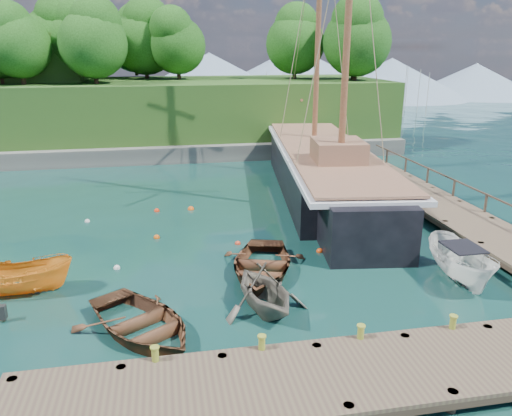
{
  "coord_description": "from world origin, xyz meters",
  "views": [
    {
      "loc": [
        -3.46,
        -17.24,
        8.87
      ],
      "look_at": [
        0.48,
        3.64,
        2.0
      ],
      "focal_mm": 35.0,
      "sensor_mm": 36.0,
      "label": 1
    }
  ],
  "objects_px": {
    "rowboat_0": "(142,333)",
    "rowboat_1": "(264,310)",
    "cabin_boat_white": "(459,280)",
    "motorboat_orange": "(22,294)",
    "schooner": "(325,174)",
    "rowboat_2": "(261,274)"
  },
  "relations": [
    {
      "from": "rowboat_0",
      "to": "rowboat_1",
      "type": "height_order",
      "value": "rowboat_1"
    },
    {
      "from": "cabin_boat_white",
      "to": "motorboat_orange",
      "type": "bearing_deg",
      "value": 178.86
    },
    {
      "from": "rowboat_1",
      "to": "motorboat_orange",
      "type": "height_order",
      "value": "rowboat_1"
    },
    {
      "from": "rowboat_0",
      "to": "motorboat_orange",
      "type": "bearing_deg",
      "value": 108.87
    },
    {
      "from": "rowboat_1",
      "to": "schooner",
      "type": "bearing_deg",
      "value": 49.77
    },
    {
      "from": "rowboat_2",
      "to": "rowboat_0",
      "type": "bearing_deg",
      "value": -125.79
    },
    {
      "from": "rowboat_2",
      "to": "motorboat_orange",
      "type": "distance_m",
      "value": 9.22
    },
    {
      "from": "rowboat_0",
      "to": "motorboat_orange",
      "type": "xyz_separation_m",
      "value": [
        -4.54,
        3.61,
        0.0
      ]
    },
    {
      "from": "rowboat_2",
      "to": "rowboat_1",
      "type": "bearing_deg",
      "value": -82.85
    },
    {
      "from": "rowboat_0",
      "to": "rowboat_2",
      "type": "distance_m",
      "value": 5.93
    },
    {
      "from": "rowboat_2",
      "to": "schooner",
      "type": "relative_size",
      "value": 0.17
    },
    {
      "from": "rowboat_2",
      "to": "schooner",
      "type": "xyz_separation_m",
      "value": [
        6.31,
        11.07,
        1.22
      ]
    },
    {
      "from": "rowboat_2",
      "to": "schooner",
      "type": "bearing_deg",
      "value": 76.62
    },
    {
      "from": "motorboat_orange",
      "to": "schooner",
      "type": "height_order",
      "value": "schooner"
    },
    {
      "from": "rowboat_0",
      "to": "schooner",
      "type": "xyz_separation_m",
      "value": [
        11.0,
        14.71,
        1.22
      ]
    },
    {
      "from": "motorboat_orange",
      "to": "rowboat_2",
      "type": "bearing_deg",
      "value": -90.48
    },
    {
      "from": "rowboat_1",
      "to": "rowboat_2",
      "type": "bearing_deg",
      "value": 66.47
    },
    {
      "from": "motorboat_orange",
      "to": "rowboat_1",
      "type": "bearing_deg",
      "value": -108.98
    },
    {
      "from": "cabin_boat_white",
      "to": "schooner",
      "type": "height_order",
      "value": "schooner"
    },
    {
      "from": "cabin_boat_white",
      "to": "schooner",
      "type": "bearing_deg",
      "value": 101.51
    },
    {
      "from": "rowboat_0",
      "to": "schooner",
      "type": "bearing_deg",
      "value": 20.62
    },
    {
      "from": "rowboat_1",
      "to": "rowboat_0",
      "type": "bearing_deg",
      "value": 175.32
    }
  ]
}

